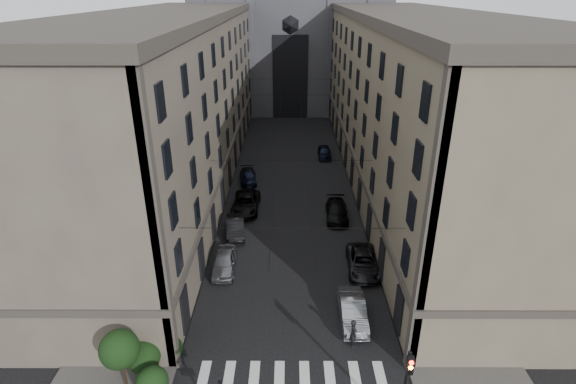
{
  "coord_description": "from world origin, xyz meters",
  "views": [
    {
      "loc": [
        -0.18,
        -14.31,
        21.01
      ],
      "look_at": [
        -0.25,
        11.02,
        9.49
      ],
      "focal_mm": 28.0,
      "sensor_mm": 36.0,
      "label": 1
    }
  ],
  "objects_px": {
    "car_left_midnear": "(235,227)",
    "car_right_near": "(353,311)",
    "traffic_light_right": "(406,383)",
    "car_right_midnear": "(363,262)",
    "car_left_midfar": "(246,203)",
    "car_left_far": "(248,177)",
    "car_right_midfar": "(337,211)",
    "pedestrian": "(353,333)",
    "car_right_far": "(324,152)",
    "gothic_tower": "(290,7)",
    "car_left_near": "(224,262)"
  },
  "relations": [
    {
      "from": "car_left_midnear",
      "to": "car_right_midfar",
      "type": "height_order",
      "value": "car_left_midnear"
    },
    {
      "from": "car_left_near",
      "to": "car_right_far",
      "type": "bearing_deg",
      "value": 68.19
    },
    {
      "from": "car_right_midnear",
      "to": "car_left_midnear",
      "type": "bearing_deg",
      "value": 155.0
    },
    {
      "from": "car_left_far",
      "to": "car_right_midnear",
      "type": "relative_size",
      "value": 0.85
    },
    {
      "from": "car_right_midfar",
      "to": "car_left_far",
      "type": "bearing_deg",
      "value": 138.39
    },
    {
      "from": "traffic_light_right",
      "to": "car_left_midnear",
      "type": "distance_m",
      "value": 23.16
    },
    {
      "from": "car_left_midnear",
      "to": "car_right_midnear",
      "type": "relative_size",
      "value": 0.86
    },
    {
      "from": "car_left_far",
      "to": "car_right_midnear",
      "type": "bearing_deg",
      "value": -66.72
    },
    {
      "from": "car_left_midnear",
      "to": "car_right_near",
      "type": "relative_size",
      "value": 0.96
    },
    {
      "from": "traffic_light_right",
      "to": "gothic_tower",
      "type": "bearing_deg",
      "value": 94.38
    },
    {
      "from": "traffic_light_right",
      "to": "car_right_midnear",
      "type": "xyz_separation_m",
      "value": [
        0.23,
        14.59,
        -2.54
      ]
    },
    {
      "from": "car_left_far",
      "to": "car_left_midnear",
      "type": "bearing_deg",
      "value": -98.14
    },
    {
      "from": "car_left_far",
      "to": "car_left_midfar",
      "type": "bearing_deg",
      "value": -94.48
    },
    {
      "from": "car_right_midnear",
      "to": "gothic_tower",
      "type": "bearing_deg",
      "value": 98.26
    },
    {
      "from": "car_left_midfar",
      "to": "traffic_light_right",
      "type": "bearing_deg",
      "value": -66.89
    },
    {
      "from": "car_left_midnear",
      "to": "car_right_near",
      "type": "height_order",
      "value": "car_right_near"
    },
    {
      "from": "gothic_tower",
      "to": "car_right_midfar",
      "type": "height_order",
      "value": "gothic_tower"
    },
    {
      "from": "traffic_light_right",
      "to": "car_left_near",
      "type": "relative_size",
      "value": 1.13
    },
    {
      "from": "car_right_midfar",
      "to": "car_right_near",
      "type": "bearing_deg",
      "value": -89.27
    },
    {
      "from": "traffic_light_right",
      "to": "car_right_midnear",
      "type": "bearing_deg",
      "value": 89.09
    },
    {
      "from": "gothic_tower",
      "to": "car_right_near",
      "type": "height_order",
      "value": "gothic_tower"
    },
    {
      "from": "car_left_near",
      "to": "pedestrian",
      "type": "xyz_separation_m",
      "value": [
        9.38,
        -8.47,
        0.2
      ]
    },
    {
      "from": "car_right_far",
      "to": "car_right_midnear",
      "type": "bearing_deg",
      "value": -86.49
    },
    {
      "from": "car_left_near",
      "to": "car_right_midfar",
      "type": "distance_m",
      "value": 13.55
    },
    {
      "from": "traffic_light_right",
      "to": "car_left_far",
      "type": "bearing_deg",
      "value": 107.95
    },
    {
      "from": "car_right_midfar",
      "to": "pedestrian",
      "type": "bearing_deg",
      "value": -89.97
    },
    {
      "from": "car_left_near",
      "to": "pedestrian",
      "type": "bearing_deg",
      "value": -43.38
    },
    {
      "from": "traffic_light_right",
      "to": "car_right_near",
      "type": "xyz_separation_m",
      "value": [
        -1.4,
        8.48,
        -2.49
      ]
    },
    {
      "from": "car_left_midnear",
      "to": "car_right_midfar",
      "type": "bearing_deg",
      "value": 11.17
    },
    {
      "from": "car_left_far",
      "to": "car_right_far",
      "type": "xyz_separation_m",
      "value": [
        9.66,
        8.58,
        0.07
      ]
    },
    {
      "from": "gothic_tower",
      "to": "car_left_midnear",
      "type": "relative_size",
      "value": 12.44
    },
    {
      "from": "car_right_near",
      "to": "car_left_midnear",
      "type": "bearing_deg",
      "value": 128.26
    },
    {
      "from": "car_left_midnear",
      "to": "car_right_midnear",
      "type": "height_order",
      "value": "car_left_midnear"
    },
    {
      "from": "car_right_midnear",
      "to": "pedestrian",
      "type": "distance_m",
      "value": 8.73
    },
    {
      "from": "gothic_tower",
      "to": "car_right_midnear",
      "type": "relative_size",
      "value": 10.76
    },
    {
      "from": "car_right_far",
      "to": "car_left_midnear",
      "type": "bearing_deg",
      "value": -114.01
    },
    {
      "from": "car_left_midfar",
      "to": "car_left_far",
      "type": "xyz_separation_m",
      "value": [
        -0.39,
        7.46,
        -0.14
      ]
    },
    {
      "from": "gothic_tower",
      "to": "car_left_near",
      "type": "relative_size",
      "value": 12.62
    },
    {
      "from": "car_left_midnear",
      "to": "car_left_midfar",
      "type": "height_order",
      "value": "car_left_midfar"
    },
    {
      "from": "car_left_near",
      "to": "car_left_far",
      "type": "distance_m",
      "value": 18.32
    },
    {
      "from": "gothic_tower",
      "to": "car_left_far",
      "type": "bearing_deg",
      "value": -97.16
    },
    {
      "from": "car_right_midfar",
      "to": "car_right_midnear",
      "type": "bearing_deg",
      "value": -79.96
    },
    {
      "from": "car_left_midfar",
      "to": "pedestrian",
      "type": "height_order",
      "value": "pedestrian"
    },
    {
      "from": "car_right_midfar",
      "to": "car_right_far",
      "type": "bearing_deg",
      "value": 91.98
    },
    {
      "from": "gothic_tower",
      "to": "car_right_near",
      "type": "xyz_separation_m",
      "value": [
        4.2,
        -64.56,
        -17.0
      ]
    },
    {
      "from": "car_right_midnear",
      "to": "car_left_midfar",
      "type": "bearing_deg",
      "value": 136.69
    },
    {
      "from": "traffic_light_right",
      "to": "car_right_near",
      "type": "height_order",
      "value": "traffic_light_right"
    },
    {
      "from": "gothic_tower",
      "to": "car_right_midfar",
      "type": "xyz_separation_m",
      "value": [
        4.57,
        -49.37,
        -17.04
      ]
    },
    {
      "from": "pedestrian",
      "to": "gothic_tower",
      "type": "bearing_deg",
      "value": -3.42
    },
    {
      "from": "traffic_light_right",
      "to": "car_left_midnear",
      "type": "height_order",
      "value": "traffic_light_right"
    }
  ]
}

